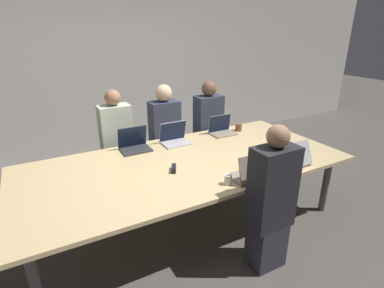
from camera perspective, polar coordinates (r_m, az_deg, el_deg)
The scene contains 16 objects.
ground_plane at distance 3.66m, azimuth -1.09°, elevation -14.22°, with size 24.00×24.00×0.00m, color #4C4742.
curtain_wall at distance 5.37m, azimuth -14.03°, elevation 12.95°, with size 12.00×0.06×2.80m.
conference_table at distance 3.30m, azimuth -1.17°, elevation -4.17°, with size 3.52×1.61×0.76m.
laptop_far_midleft at distance 3.65m, azimuth -10.95°, elevation 0.16°, with size 0.35×0.27×0.27m.
person_far_midleft at distance 4.10m, azimuth -14.07°, elevation -0.01°, with size 0.40×0.24×1.41m.
laptop_near_right at distance 3.35m, azimuth 18.81°, elevation -2.68°, with size 0.36×0.27×0.26m.
cup_near_right at distance 3.18m, azimuth 14.92°, elevation -4.02°, with size 0.09×0.09×0.10m.
laptop_near_midright at distance 2.94m, azimuth 11.16°, elevation -5.28°, with size 0.35×0.27×0.27m.
person_near_midright at distance 2.80m, azimuth 14.77°, elevation -10.73°, with size 0.40×0.24×1.40m.
cup_near_midright at distance 2.83m, azimuth 6.90°, elevation -6.75°, with size 0.07×0.07×0.09m.
laptop_far_center at distance 3.79m, azimuth -3.34°, elevation 1.32°, with size 0.35×0.27×0.27m.
person_far_center at distance 4.19m, azimuth -5.14°, elevation 1.32°, with size 0.40×0.24×1.43m.
laptop_far_right at distance 4.14m, azimuth 5.64°, elevation 2.95°, with size 0.34×0.24×0.25m.
person_far_right at distance 4.51m, azimuth 3.10°, elevation 2.75°, with size 0.40×0.24×1.42m.
cup_far_right at distance 4.30m, azimuth 8.87°, elevation 3.17°, with size 0.09×0.09×0.10m.
stapler at distance 3.08m, azimuth -3.49°, elevation -4.69°, with size 0.11×0.15×0.05m.
Camera 1 is at (-1.37, -2.64, 2.14)m, focal length 28.00 mm.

